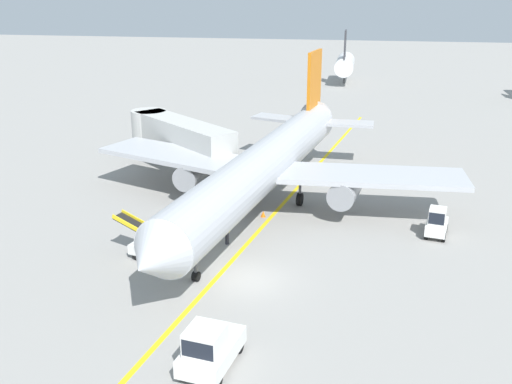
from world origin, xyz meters
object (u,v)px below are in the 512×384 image
Objects in this scene: baggage_tug_near_wing at (437,223)px; ground_crew_marshaller at (227,231)px; pushback_tug at (210,348)px; jet_bridge at (175,133)px; safety_cone_nose_right at (263,214)px; safety_cone_nose_left at (197,200)px; belt_loader_forward_hold at (159,248)px; airliner at (266,164)px.

baggage_tug_near_wing is 13.74m from ground_crew_marshaller.
baggage_tug_near_wing is at bearing 55.76° from pushback_tug.
ground_crew_marshaller is (7.79, -13.99, -2.63)m from jet_bridge.
safety_cone_nose_left is at bearing 160.50° from safety_cone_nose_right.
jet_bridge is 2.94× the size of pushback_tug.
baggage_tug_near_wing is (21.04, -10.38, -2.62)m from jet_bridge.
safety_cone_nose_left is at bearing 119.57° from ground_crew_marshaller.
jet_bridge is 23.61m from baggage_tug_near_wing.
belt_loader_forward_hold is 9.38m from safety_cone_nose_right.
airliner is 13.52× the size of baggage_tug_near_wing.
baggage_tug_near_wing is at bearing -14.77° from airliner.
safety_cone_nose_right is (0.10, -1.72, -3.20)m from airliner.
airliner is at bearing 93.45° from safety_cone_nose_right.
belt_loader_forward_hold is 9.86m from safety_cone_nose_left.
belt_loader_forward_hold is 11.73× the size of safety_cone_nose_left.
safety_cone_nose_left is at bearing -61.37° from jet_bridge.
safety_cone_nose_right is (-0.65, 17.72, -0.77)m from pushback_tug.
jet_bridge is 25.75× the size of safety_cone_nose_left.
ground_crew_marshaller reaches higher than safety_cone_nose_right.
baggage_tug_near_wing is 17.52m from safety_cone_nose_left.
baggage_tug_near_wing is 5.92× the size of safety_cone_nose_right.
jet_bridge is at bearing 104.21° from belt_loader_forward_hold.
pushback_tug is at bearing -124.24° from baggage_tug_near_wing.
safety_cone_nose_right is (5.00, 7.91, -0.56)m from belt_loader_forward_hold.
airliner is 9.15× the size of pushback_tug.
airliner is at bearing 92.22° from pushback_tug.
ground_crew_marshaller is 3.86× the size of safety_cone_nose_left.
jet_bridge reaches higher than pushback_tug.
airliner is 6.22m from safety_cone_nose_left.
baggage_tug_near_wing reaches higher than ground_crew_marshaller.
pushback_tug is 11.33m from belt_loader_forward_hold.
ground_crew_marshaller is at bearing -60.90° from jet_bridge.
airliner is 19.61m from pushback_tug.
safety_cone_nose_left is (-3.94, 6.94, -0.69)m from ground_crew_marshaller.
baggage_tug_near_wing is at bearing -10.95° from safety_cone_nose_left.
ground_crew_marshaller is (-13.25, -3.61, -0.02)m from baggage_tug_near_wing.
pushback_tug is 2.27× the size of ground_crew_marshaller.
belt_loader_forward_hold is 4.56m from ground_crew_marshaller.
baggage_tug_near_wing is at bearing -26.26° from jet_bridge.
ground_crew_marshaller reaches higher than safety_cone_nose_left.
belt_loader_forward_hold is 11.73× the size of safety_cone_nose_right.
pushback_tug is 0.75× the size of belt_loader_forward_hold.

